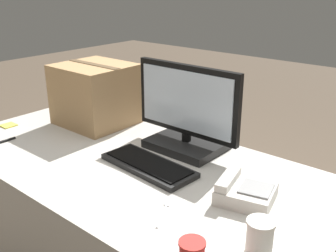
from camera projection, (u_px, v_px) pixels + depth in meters
office_desk at (131, 230)px, 1.85m from camera, size 1.80×0.90×0.73m
monitor at (187, 117)px, 1.78m from camera, size 0.54×0.26×0.39m
keyboard at (148, 165)px, 1.64m from camera, size 0.44×0.20×0.03m
desk_phone at (244, 192)px, 1.40m from camera, size 0.23×0.22×0.08m
paper_cup_right at (260, 237)px, 1.12m from camera, size 0.08×0.08×0.11m
spoon at (165, 210)px, 1.35m from camera, size 0.09×0.15×0.00m
cardboard_box at (96, 94)px, 2.11m from camera, size 0.37×0.35×0.33m
pen_marker at (2, 142)px, 1.90m from camera, size 0.01×0.14×0.01m
sticky_note_pad at (8, 125)px, 2.11m from camera, size 0.07×0.07×0.01m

